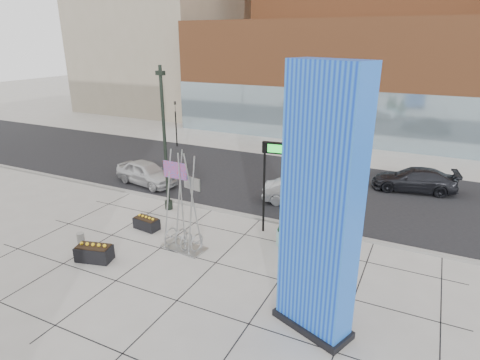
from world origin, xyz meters
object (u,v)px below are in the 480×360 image
at_px(overhead_street_sign, 280,157).
at_px(car_white_west, 146,173).
at_px(lamp_post, 166,154).
at_px(public_art_sculpture, 183,224).
at_px(car_silver_mid, 300,193).
at_px(concrete_bollard, 81,240).
at_px(blue_pylon, 320,213).

distance_m(overhead_street_sign, car_white_west, 11.51).
bearing_deg(lamp_post, overhead_street_sign, -1.70).
distance_m(public_art_sculpture, car_silver_mid, 8.21).
xyz_separation_m(public_art_sculpture, car_white_west, (-7.17, 6.30, -0.46)).
relative_size(lamp_post, car_silver_mid, 1.84).
xyz_separation_m(lamp_post, concrete_bollard, (-1.15, -5.47, -2.96)).
relative_size(blue_pylon, lamp_post, 1.10).
bearing_deg(public_art_sculpture, car_white_west, 145.50).
bearing_deg(lamp_post, car_white_west, 143.62).
relative_size(public_art_sculpture, car_silver_mid, 1.09).
xyz_separation_m(overhead_street_sign, car_white_west, (-10.62, 3.00, -3.27)).
distance_m(overhead_street_sign, car_silver_mid, 5.40).
relative_size(lamp_post, overhead_street_sign, 1.70).
xyz_separation_m(blue_pylon, public_art_sculpture, (-6.98, 2.66, -3.02)).
height_order(public_art_sculpture, concrete_bollard, public_art_sculpture).
height_order(car_white_west, car_silver_mid, car_white_west).
distance_m(blue_pylon, concrete_bollard, 12.17).
relative_size(lamp_post, public_art_sculpture, 1.69).
xyz_separation_m(concrete_bollard, overhead_street_sign, (7.97, 5.27, 3.72)).
bearing_deg(concrete_bollard, car_white_west, 107.76).
bearing_deg(public_art_sculpture, car_silver_mid, 73.55).
relative_size(overhead_street_sign, car_white_west, 1.02).
bearing_deg(blue_pylon, car_silver_mid, 132.19).
height_order(lamp_post, concrete_bollard, lamp_post).
bearing_deg(public_art_sculpture, overhead_street_sign, 50.44).
xyz_separation_m(blue_pylon, car_silver_mid, (-3.75, 10.20, -3.55)).
bearing_deg(public_art_sculpture, lamp_post, 140.72).
distance_m(lamp_post, car_white_west, 5.35).
bearing_deg(car_silver_mid, public_art_sculpture, 144.17).
height_order(blue_pylon, car_white_west, blue_pylon).
height_order(blue_pylon, overhead_street_sign, blue_pylon).
height_order(blue_pylon, concrete_bollard, blue_pylon).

